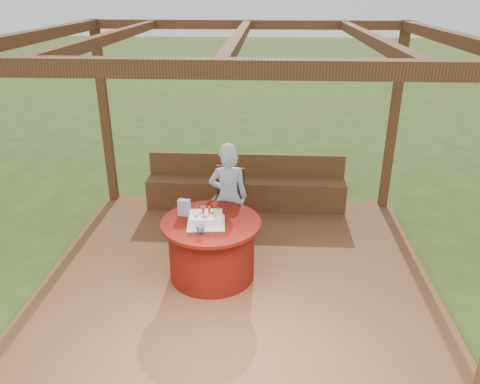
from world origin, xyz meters
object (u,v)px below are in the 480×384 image
table (212,248)px  gift_bag (184,207)px  bench (246,190)px  birthday_cake (206,219)px  drinking_glass (200,230)px  elderly_woman (228,195)px  chair (228,196)px

table → gift_bag: 0.57m
bench → birthday_cake: bearing=-100.0°
birthday_cake → drinking_glass: 0.25m
elderly_woman → gift_bag: bearing=-126.5°
bench → chair: 0.73m
gift_bag → bench: bearing=81.8°
table → elderly_woman: bearing=80.2°
bench → gift_bag: bearing=-109.3°
chair → drinking_glass: bearing=-95.8°
chair → birthday_cake: size_ratio=1.89×
bench → chair: bearing=-108.1°
birthday_cake → bench: bearing=80.0°
chair → elderly_woman: 0.55m
drinking_glass → bench: bearing=80.4°
table → gift_bag: (-0.32, 0.14, 0.44)m
table → birthday_cake: size_ratio=2.49×
bench → elderly_woman: elderly_woman is taller
table → elderly_woman: size_ratio=0.82×
elderly_woman → drinking_glass: bearing=-101.1°
bench → elderly_woman: bearing=-98.2°
chair → birthday_cake: bearing=-95.7°
birthday_cake → drinking_glass: bearing=-96.5°
table → birthday_cake: 0.41m
table → chair: chair is taller
chair → elderly_woman: bearing=-84.3°
table → birthday_cake: bearing=-134.1°
elderly_woman → birthday_cake: elderly_woman is taller
gift_bag → drinking_glass: 0.51m
table → elderly_woman: elderly_woman is taller
gift_bag → table: bearing=-12.6°
bench → gift_bag: gift_bag is taller
table → bench: bearing=81.1°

